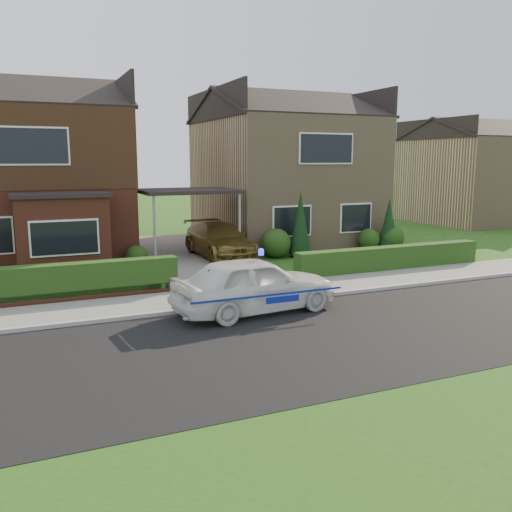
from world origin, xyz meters
TOP-DOWN VIEW (x-y plane):
  - ground at (0.00, 0.00)m, footprint 120.00×120.00m
  - road at (0.00, 0.00)m, footprint 60.00×6.00m
  - kerb at (0.00, 3.05)m, footprint 60.00×0.16m
  - sidewalk at (0.00, 4.10)m, footprint 60.00×2.00m
  - grass_verge at (0.00, -5.00)m, footprint 60.00×4.00m
  - driveway at (0.00, 11.00)m, footprint 3.80×12.00m
  - house_left at (-5.78, 13.90)m, footprint 7.50×9.53m
  - house_right at (5.80, 13.99)m, footprint 7.50×8.06m
  - carport_link at (0.00, 10.95)m, footprint 3.80×3.00m
  - dwarf_wall at (-5.80, 5.30)m, footprint 7.70×0.25m
  - hedge_left at (-5.80, 5.45)m, footprint 7.50×0.55m
  - hedge_right at (5.80, 5.35)m, footprint 7.50×0.55m
  - shrub_left_mid at (-4.00, 9.30)m, footprint 1.32×1.32m
  - shrub_left_near at (-2.40, 9.60)m, footprint 0.84×0.84m
  - shrub_right_near at (3.20, 9.40)m, footprint 1.20×1.20m
  - shrub_right_mid at (7.80, 9.50)m, footprint 0.96×0.96m
  - shrub_right_far at (8.80, 9.20)m, footprint 1.08×1.08m
  - conifer_a at (4.20, 9.20)m, footprint 0.90×0.90m
  - conifer_b at (8.60, 9.20)m, footprint 0.90×0.90m
  - neighbour_right at (20.00, 16.00)m, footprint 6.50×7.00m
  - police_car at (-0.77, 2.40)m, footprint 3.99×4.49m
  - driveway_car at (1.00, 10.04)m, footprint 1.93×4.60m
  - potted_plant_a at (-4.99, 7.31)m, footprint 0.45×0.35m
  - potted_plant_b at (-2.50, 6.80)m, footprint 0.47×0.42m
  - potted_plant_c at (-2.50, 6.00)m, footprint 0.60×0.60m

SIDE VIEW (x-z plane):
  - ground at x=0.00m, z-range 0.00..0.00m
  - road at x=0.00m, z-range -0.01..0.01m
  - grass_verge at x=0.00m, z-range -0.01..0.01m
  - hedge_left at x=-5.80m, z-range -0.45..0.45m
  - hedge_right at x=5.80m, z-range -0.40..0.40m
  - sidewalk at x=0.00m, z-range 0.00..0.10m
  - kerb at x=0.00m, z-range 0.00..0.12m
  - driveway at x=0.00m, z-range 0.00..0.12m
  - dwarf_wall at x=-5.80m, z-range 0.00..0.36m
  - potted_plant_b at x=-2.50m, z-range 0.00..0.70m
  - potted_plant_a at x=-4.99m, z-range 0.00..0.77m
  - potted_plant_c at x=-2.50m, z-range 0.00..0.83m
  - shrub_left_near at x=-2.40m, z-range 0.00..0.84m
  - shrub_right_mid at x=7.80m, z-range 0.00..0.96m
  - shrub_right_far at x=8.80m, z-range 0.00..1.08m
  - shrub_right_near at x=3.20m, z-range 0.00..1.20m
  - shrub_left_mid at x=-4.00m, z-range 0.00..1.32m
  - police_car at x=-0.77m, z-range -0.08..1.56m
  - driveway_car at x=1.00m, z-range 0.12..1.45m
  - conifer_b at x=8.60m, z-range 0.00..2.20m
  - conifer_a at x=4.20m, z-range 0.00..2.60m
  - neighbour_right at x=20.00m, z-range 0.00..5.20m
  - carport_link at x=0.00m, z-range 1.27..4.04m
  - house_right at x=5.80m, z-range 0.04..7.29m
  - house_left at x=-5.78m, z-range 0.19..7.44m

